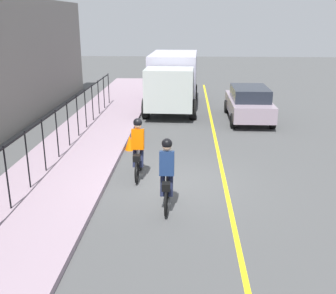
# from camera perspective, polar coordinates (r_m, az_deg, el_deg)

# --- Properties ---
(ground_plane) EXTENTS (80.00, 80.00, 0.00)m
(ground_plane) POSITION_cam_1_polar(r_m,az_deg,el_deg) (11.96, 0.27, -4.94)
(ground_plane) COLOR #474849
(lane_line_centre) EXTENTS (36.00, 0.12, 0.01)m
(lane_line_centre) POSITION_cam_1_polar(r_m,az_deg,el_deg) (11.99, 7.96, -5.03)
(lane_line_centre) COLOR yellow
(lane_line_centre) RESTS_ON ground
(sidewalk) EXTENTS (40.00, 3.20, 0.15)m
(sidewalk) POSITION_cam_1_polar(r_m,az_deg,el_deg) (12.54, -15.49, -4.14)
(sidewalk) COLOR gray
(sidewalk) RESTS_ON ground
(iron_fence) EXTENTS (19.28, 0.04, 1.60)m
(iron_fence) POSITION_cam_1_polar(r_m,az_deg,el_deg) (13.19, -16.25, 2.36)
(iron_fence) COLOR black
(iron_fence) RESTS_ON sidewalk
(cyclist_lead) EXTENTS (1.71, 0.36, 1.83)m
(cyclist_lead) POSITION_cam_1_polar(r_m,az_deg,el_deg) (10.06, -0.18, -3.83)
(cyclist_lead) COLOR black
(cyclist_lead) RESTS_ON ground
(cyclist_follow) EXTENTS (1.71, 0.36, 1.83)m
(cyclist_follow) POSITION_cam_1_polar(r_m,az_deg,el_deg) (12.03, -4.21, -0.22)
(cyclist_follow) COLOR black
(cyclist_follow) RESTS_ON ground
(patrol_sedan) EXTENTS (4.41, 1.93, 1.58)m
(patrol_sedan) POSITION_cam_1_polar(r_m,az_deg,el_deg) (19.30, 11.27, 6.10)
(patrol_sedan) COLOR gray
(patrol_sedan) RESTS_ON ground
(box_truck_background) EXTENTS (6.77, 2.68, 2.78)m
(box_truck_background) POSITION_cam_1_polar(r_m,az_deg,el_deg) (21.55, 0.68, 9.59)
(box_truck_background) COLOR #B2AFC4
(box_truck_background) RESTS_ON ground
(traffic_cone_near) EXTENTS (0.36, 0.36, 0.54)m
(traffic_cone_near) POSITION_cam_1_polar(r_m,az_deg,el_deg) (14.79, -5.38, 0.61)
(traffic_cone_near) COLOR #F86404
(traffic_cone_near) RESTS_ON ground
(traffic_cone_far) EXTENTS (0.36, 0.36, 0.55)m
(traffic_cone_far) POSITION_cam_1_polar(r_m,az_deg,el_deg) (16.80, -4.37, 2.73)
(traffic_cone_far) COLOR #FB6105
(traffic_cone_far) RESTS_ON ground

